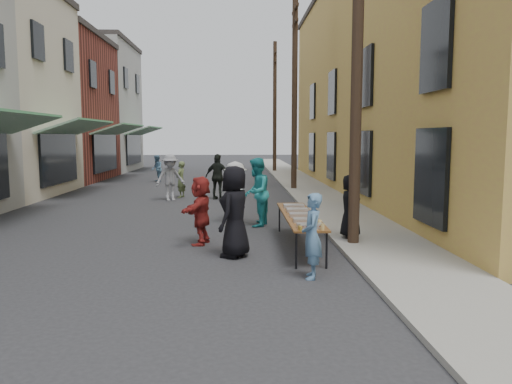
{
  "coord_description": "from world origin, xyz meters",
  "views": [
    {
      "loc": [
        1.65,
        -8.12,
        2.51
      ],
      "look_at": [
        2.06,
        2.69,
        1.3
      ],
      "focal_mm": 35.0,
      "sensor_mm": 36.0,
      "label": 1
    }
  ],
  "objects": [
    {
      "name": "utility_pole_far",
      "position": [
        4.3,
        27.0,
        4.5
      ],
      "size": [
        0.26,
        0.26,
        9.0
      ],
      "primitive_type": "cylinder",
      "color": "#2D2116",
      "rests_on": "ground"
    },
    {
      "name": "catering_tray_buns_end",
      "position": [
        3.05,
        4.09,
        0.79
      ],
      "size": [
        0.5,
        0.33,
        0.08
      ],
      "primitive_type": "cube",
      "color": "tan",
      "rests_on": "serving_table"
    },
    {
      "name": "passerby_left",
      "position": [
        -0.96,
        11.42,
        0.9
      ],
      "size": [
        1.34,
        1.11,
        1.81
      ],
      "primitive_type": "imported",
      "rotation": [
        0.0,
        0.0,
        0.44
      ],
      "color": "gray",
      "rests_on": "ground"
    },
    {
      "name": "ground",
      "position": [
        0.0,
        0.0,
        0.0
      ],
      "size": [
        120.0,
        120.0,
        0.0
      ],
      "primitive_type": "plane",
      "color": "#28282B",
      "rests_on": "ground"
    },
    {
      "name": "guest_queue_back",
      "position": [
        0.8,
        3.39,
        0.8
      ],
      "size": [
        0.81,
        1.55,
        1.6
      ],
      "primitive_type": "imported",
      "rotation": [
        0.0,
        0.0,
        -1.81
      ],
      "color": "maroon",
      "rests_on": "ground"
    },
    {
      "name": "cup_stack",
      "position": [
        3.25,
        1.09,
        0.81
      ],
      "size": [
        0.08,
        0.08,
        0.12
      ],
      "primitive_type": "cylinder",
      "color": "tan",
      "rests_on": "serving_table"
    },
    {
      "name": "building_ochre",
      "position": [
        11.1,
        14.0,
        5.0
      ],
      "size": [
        10.0,
        28.0,
        10.0
      ],
      "primitive_type": "cube",
      "color": "gold",
      "rests_on": "ground"
    },
    {
      "name": "guest_front_b",
      "position": [
        2.97,
        0.49,
        0.76
      ],
      "size": [
        0.43,
        0.59,
        1.52
      ],
      "primitive_type": "imported",
      "rotation": [
        0.0,
        0.0,
        -1.69
      ],
      "color": "#51799E",
      "rests_on": "ground"
    },
    {
      "name": "guest_front_e",
      "position": [
        1.66,
        6.84,
        0.79
      ],
      "size": [
        0.49,
        0.96,
        1.57
      ],
      "primitive_type": "imported",
      "rotation": [
        0.0,
        0.0,
        -1.45
      ],
      "color": "#62693C",
      "rests_on": "ground"
    },
    {
      "name": "guest_front_c",
      "position": [
        2.19,
        5.68,
        0.96
      ],
      "size": [
        0.95,
        1.09,
        1.92
      ],
      "primitive_type": "imported",
      "rotation": [
        0.0,
        0.0,
        -1.83
      ],
      "color": "teal",
      "rests_on": "ground"
    },
    {
      "name": "utility_pole_near",
      "position": [
        4.3,
        3.0,
        4.5
      ],
      "size": [
        0.26,
        0.26,
        9.0
      ],
      "primitive_type": "cylinder",
      "color": "#2D2116",
      "rests_on": "ground"
    },
    {
      "name": "catering_tray_buns",
      "position": [
        3.05,
        2.69,
        0.79
      ],
      "size": [
        0.5,
        0.33,
        0.08
      ],
      "primitive_type": "cube",
      "color": "tan",
      "rests_on": "serving_table"
    },
    {
      "name": "sidewalk",
      "position": [
        5.0,
        15.0,
        0.05
      ],
      "size": [
        2.2,
        60.0,
        0.1
      ],
      "primitive_type": "cube",
      "color": "gray",
      "rests_on": "ground"
    },
    {
      "name": "condiment_jar_c",
      "position": [
        2.83,
        1.24,
        0.79
      ],
      "size": [
        0.07,
        0.07,
        0.08
      ],
      "primitive_type": "cylinder",
      "color": "#A57F26",
      "rests_on": "serving_table"
    },
    {
      "name": "serving_table",
      "position": [
        3.05,
        2.99,
        0.71
      ],
      "size": [
        0.7,
        4.0,
        0.75
      ],
      "color": "#5F3216",
      "rests_on": "ground"
    },
    {
      "name": "server",
      "position": [
        4.35,
        3.54,
        0.86
      ],
      "size": [
        0.6,
        0.81,
        1.52
      ],
      "primitive_type": "imported",
      "rotation": [
        0.0,
        0.0,
        1.41
      ],
      "color": "black",
      "rests_on": "sidewalk"
    },
    {
      "name": "catering_tray_sausage",
      "position": [
        3.05,
        1.34,
        0.79
      ],
      "size": [
        0.5,
        0.33,
        0.08
      ],
      "primitive_type": "cube",
      "color": "maroon",
      "rests_on": "serving_table"
    },
    {
      "name": "condiment_jar_b",
      "position": [
        2.83,
        1.14,
        0.79
      ],
      "size": [
        0.07,
        0.07,
        0.08
      ],
      "primitive_type": "cylinder",
      "color": "#A57F26",
      "rests_on": "serving_table"
    },
    {
      "name": "catering_tray_foil_d",
      "position": [
        3.05,
        3.39,
        0.79
      ],
      "size": [
        0.5,
        0.33,
        0.08
      ],
      "primitive_type": "cube",
      "color": "#B2B2B7",
      "rests_on": "serving_table"
    },
    {
      "name": "passerby_far",
      "position": [
        -2.77,
        19.48,
        0.75
      ],
      "size": [
        0.74,
        0.85,
        1.49
      ],
      "primitive_type": "imported",
      "rotation": [
        0.0,
        0.0,
        4.99
      ],
      "color": "teal",
      "rests_on": "ground"
    },
    {
      "name": "utility_pole_mid",
      "position": [
        4.3,
        15.0,
        4.5
      ],
      "size": [
        0.26,
        0.26,
        9.0
      ],
      "primitive_type": "cylinder",
      "color": "#2D2116",
      "rests_on": "ground"
    },
    {
      "name": "catering_tray_foil_b",
      "position": [
        3.05,
        1.99,
        0.79
      ],
      "size": [
        0.5,
        0.33,
        0.08
      ],
      "primitive_type": "cube",
      "color": "#B2B2B7",
      "rests_on": "serving_table"
    },
    {
      "name": "guest_front_a",
      "position": [
        1.6,
        2.13,
        0.95
      ],
      "size": [
        0.94,
        1.1,
        1.91
      ],
      "primitive_type": "imported",
      "rotation": [
        0.0,
        0.0,
        -2.0
      ],
      "color": "black",
      "rests_on": "ground"
    },
    {
      "name": "passerby_right",
      "position": [
        -0.66,
        12.36,
        0.74
      ],
      "size": [
        0.51,
        0.63,
        1.49
      ],
      "primitive_type": "imported",
      "rotation": [
        0.0,
        0.0,
        4.4
      ],
      "color": "#596A3D",
      "rests_on": "ground"
    },
    {
      "name": "passerby_mid",
      "position": [
        0.89,
        11.67,
        0.91
      ],
      "size": [
        1.15,
        0.78,
        1.82
      ],
      "primitive_type": "imported",
      "rotation": [
        0.0,
        0.0,
        2.79
      ],
      "color": "black",
      "rests_on": "ground"
    },
    {
      "name": "guest_front_d",
      "position": [
        1.6,
        6.11,
        0.9
      ],
      "size": [
        0.75,
        1.21,
        1.79
      ],
      "primitive_type": "imported",
      "rotation": [
        0.0,
        0.0,
        -1.49
      ],
      "color": "silver",
      "rests_on": "ground"
    },
    {
      "name": "condiment_jar_a",
      "position": [
        2.83,
        1.04,
        0.79
      ],
      "size": [
        0.07,
        0.07,
        0.08
      ],
      "primitive_type": "cylinder",
      "color": "#A57F26",
      "rests_on": "serving_table"
    }
  ]
}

